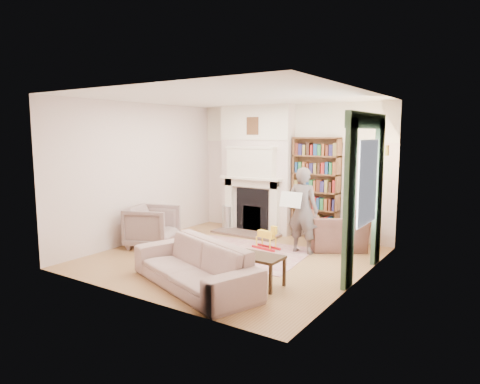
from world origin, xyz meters
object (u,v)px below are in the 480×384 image
Objects in this scene: bookcase at (316,183)px; coffee_table at (258,270)px; paraffin_heater at (227,218)px; rocking_horse at (266,237)px; sofa at (194,265)px; armchair_reading at (338,232)px; armchair_left at (153,226)px; man_reading at (303,210)px.

bookcase is 3.24m from coffee_table.
rocking_horse is (1.60, -0.99, -0.04)m from paraffin_heater.
sofa reaches higher than rocking_horse.
sofa is at bearing 39.19° from armchair_reading.
armchair_reading is at bearing -80.12° from armchair_left.
coffee_table is at bearing -81.51° from bookcase.
sofa is (2.09, -1.27, -0.07)m from armchair_left.
armchair_reading is at bearing -127.40° from man_reading.
coffee_table is 3.70m from paraffin_heater.
bookcase is 3.73m from sofa.
sofa reaches higher than paraffin_heater.
coffee_table is at bearing 56.64° from sofa.
sofa is at bearing -142.12° from coffee_table.
armchair_left is at bearing -143.03° from rocking_horse.
armchair_left is 2.45m from sofa.
bookcase reaches higher than rocking_horse.
bookcase is 2.11× the size of armchair_left.
bookcase reaches higher than sofa.
man_reading reaches higher than rocking_horse.
bookcase is at bearing 105.35° from sofa.
armchair_left is 2.21m from rocking_horse.
man_reading reaches higher than coffee_table.
paraffin_heater is 1.88m from rocking_horse.
paraffin_heater is at bearing -37.83° from armchair_reading.
man_reading is (2.62, 1.21, 0.40)m from armchair_left.
armchair_left is 2.06m from paraffin_heater.
bookcase is 3.40× the size of rocking_horse.
rocking_horse is (-0.14, 2.31, -0.09)m from sofa.
coffee_table is (0.21, -1.92, -0.57)m from man_reading.
coffee_table is 1.29× the size of rocking_horse.
paraffin_heater is (-2.72, 0.22, -0.07)m from armchair_reading.
coffee_table is (0.74, 0.55, -0.10)m from sofa.
coffee_table is (-0.24, -2.52, -0.12)m from armchair_reading.
bookcase is 2.64× the size of coffee_table.
coffee_table is at bearing -124.87° from armchair_left.
paraffin_heater is 1.01× the size of rocking_horse.
coffee_table is at bearing -47.87° from paraffin_heater.
bookcase is at bearing 81.05° from rocking_horse.
armchair_reading is 1.50× the size of coffee_table.
armchair_left is 2.92m from coffee_table.
armchair_reading is (0.70, -0.54, -0.83)m from bookcase.
armchair_left is at bearing 24.22° from man_reading.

